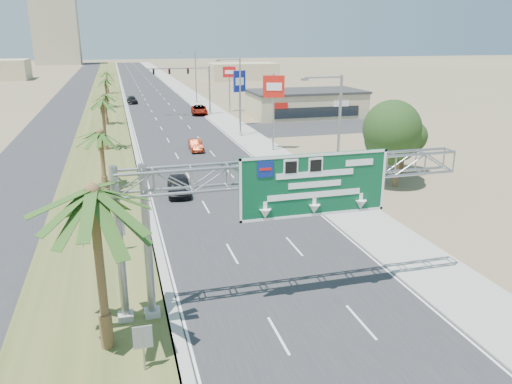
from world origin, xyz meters
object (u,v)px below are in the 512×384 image
Objects in this scene: sign_gantry at (280,184)px; pole_sign_blue at (239,84)px; pole_sign_red_near at (274,91)px; signal_mast at (197,86)px; car_far at (132,100)px; store_building at (306,104)px; pole_sign_red_far at (229,76)px; car_left_lane at (179,185)px; car_mid_lane at (196,145)px; car_right_lane at (199,110)px; palm_near at (92,192)px.

sign_gantry is 51.14m from pole_sign_blue.
pole_sign_blue is (0.38, 17.45, -0.72)m from pole_sign_red_near.
signal_mast is 2.32× the size of car_far.
sign_gantry is 60.77m from store_building.
pole_sign_red_far is at bearing 79.28° from sign_gantry.
pole_sign_blue is at bearing -70.66° from signal_mast.
store_building is at bearing -47.10° from car_far.
car_left_lane is (-25.56, -37.14, -1.21)m from store_building.
pole_sign_blue reaches higher than car_mid_lane.
car_left_lane is at bearing -95.47° from car_right_lane.
signal_mast is at bearing 77.34° from palm_near.
signal_mast reaches higher than sign_gantry.
sign_gantry is 2.01× the size of palm_near.
car_mid_lane is (-21.57, -21.02, -1.35)m from store_building.
car_far is at bearing 117.99° from signal_mast.
store_building is at bearing 67.64° from sign_gantry.
pole_sign_red_far is (1.77, 14.46, 0.13)m from pole_sign_blue.
car_far is 23.56m from pole_sign_red_far.
car_left_lane is at bearing -107.88° from pole_sign_red_far.
sign_gantry is at bearing 13.32° from palm_near.
car_left_lane is 44.88m from car_right_lane.
pole_sign_red_near reaches higher than car_left_lane.
pole_sign_blue is at bearing -154.54° from store_building.
pole_sign_blue is at bearing 70.34° from palm_near.
signal_mast is 2.61× the size of car_mid_lane.
pole_sign_red_near is (12.56, 13.69, 6.03)m from car_left_lane.
store_building is 17.89m from car_right_lane.
signal_mast is 21.76m from car_far.
car_right_lane is at bearing 96.59° from pole_sign_red_near.
car_mid_lane is (3.99, 16.13, -0.15)m from car_left_lane.
store_building reaches higher than car_mid_lane.
car_far is at bearing 95.95° from car_left_lane.
sign_gantry is 4.25× the size of car_mid_lane.
pole_sign_red_far reaches higher than car_far.
car_far is at bearing 134.32° from pole_sign_red_far.
pole_sign_red_near reaches higher than car_mid_lane.
sign_gantry reaches higher than car_mid_lane.
car_mid_lane is 10.84m from pole_sign_red_near.
pole_sign_red_near reaches higher than palm_near.
palm_near is at bearing -166.68° from sign_gantry.
palm_near reaches higher than car_left_lane.
pole_sign_blue is (18.58, 51.99, -0.83)m from palm_near.
pole_sign_red_near is 1.07× the size of pole_sign_blue.
pole_sign_red_near is at bearing 62.22° from palm_near.
palm_near is 0.81× the size of signal_mast.
store_building is 2.27× the size of pole_sign_red_far.
pole_sign_blue is (10.44, 50.06, 0.04)m from sign_gantry.
store_building is 4.06× the size of car_far.
sign_gantry is 35.50m from car_mid_lane.
signal_mast is 4.18m from car_right_lane.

